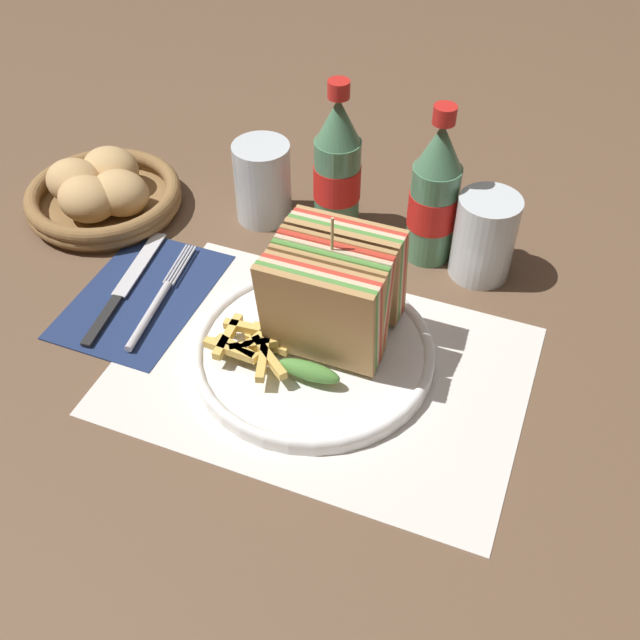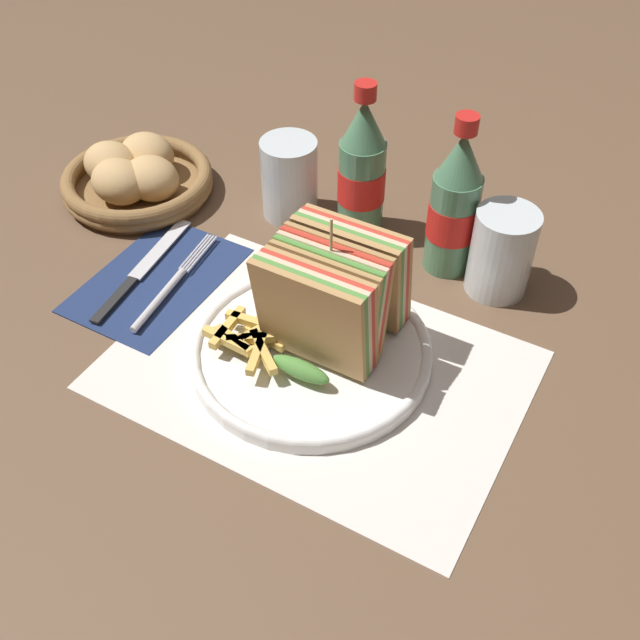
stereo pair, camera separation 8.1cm
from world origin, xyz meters
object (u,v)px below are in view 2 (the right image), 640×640
knife (142,269)px  glass_near (501,257)px  coke_bottle_far (454,206)px  glass_far (290,183)px  coke_bottle_near (362,171)px  bread_basket (136,177)px  plate_main (311,351)px  fork (167,289)px  club_sandwich (332,297)px

knife → glass_near: bearing=19.2°
coke_bottle_far → glass_far: bearing=-179.6°
coke_bottle_far → coke_bottle_near: bearing=174.5°
glass_far → bread_basket: bearing=-161.9°
glass_near → glass_far: 0.29m
plate_main → bread_basket: size_ratio=1.28×
glass_near → glass_far: bearing=178.2°
fork → bread_basket: (-0.17, 0.15, 0.02)m
coke_bottle_near → glass_far: bearing=-171.8°
glass_far → club_sandwich: bearing=-49.1°
knife → glass_far: glass_far is taller
plate_main → coke_bottle_near: size_ratio=1.29×
club_sandwich → fork: club_sandwich is taller
glass_near → bread_basket: glass_near is taller
fork → coke_bottle_far: (0.27, 0.22, 0.08)m
club_sandwich → glass_far: bearing=130.9°
fork → glass_far: bearing=72.1°
glass_far → bread_basket: glass_far is taller
fork → bread_basket: size_ratio=0.90×
glass_far → bread_basket: 0.22m
coke_bottle_near → coke_bottle_far: same height
bread_basket → glass_far: bearing=18.1°
coke_bottle_far → glass_near: coke_bottle_far is taller
coke_bottle_far → glass_far: (-0.23, -0.00, -0.04)m
glass_near → plate_main: bearing=-122.9°
plate_main → glass_far: glass_far is taller
glass_near → bread_basket: bearing=-173.4°
club_sandwich → coke_bottle_near: 0.22m
plate_main → bread_basket: 0.40m
plate_main → coke_bottle_far: size_ratio=1.29×
bread_basket → coke_bottle_near: bearing=15.0°
fork → glass_near: (0.34, 0.21, 0.04)m
knife → coke_bottle_near: size_ratio=1.01×
coke_bottle_near → bread_basket: size_ratio=0.99×
club_sandwich → glass_far: 0.26m
coke_bottle_near → bread_basket: coke_bottle_near is taller
glass_far → coke_bottle_near: bearing=8.2°
coke_bottle_near → coke_bottle_far: 0.13m
club_sandwich → bread_basket: (-0.38, 0.13, -0.05)m
plate_main → coke_bottle_far: bearing=73.0°
knife → glass_far: (0.09, 0.20, 0.04)m
coke_bottle_far → plate_main: bearing=-107.0°
plate_main → fork: plate_main is taller
fork → knife: size_ratio=0.90×
coke_bottle_near → club_sandwich: bearing=-70.8°
club_sandwich → coke_bottle_far: 0.21m
bread_basket → knife: bearing=-49.4°
coke_bottle_near → glass_near: size_ratio=1.91×
fork → bread_basket: bearing=131.4°
knife → coke_bottle_far: 0.39m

